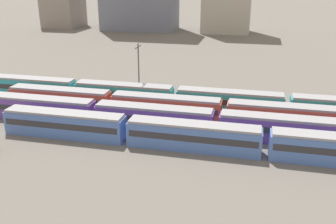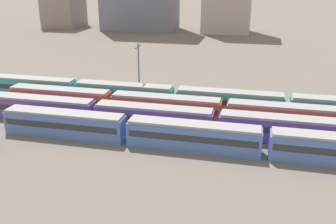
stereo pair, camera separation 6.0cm
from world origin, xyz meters
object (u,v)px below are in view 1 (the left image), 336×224
at_px(train_track_3, 229,101).
at_px(train_track_0, 193,136).
at_px(catenary_pole_1, 139,69).
at_px(train_track_1, 284,129).
at_px(train_track_2, 286,116).

bearing_deg(train_track_3, train_track_0, -102.89).
relative_size(train_track_3, catenary_pole_1, 8.91).
bearing_deg(train_track_1, train_track_0, -156.50).
xyz_separation_m(train_track_0, catenary_pole_1, (-13.47, 18.85, 3.90)).
bearing_deg(train_track_2, catenary_pole_1, 162.04).
relative_size(train_track_1, train_track_3, 1.00).
bearing_deg(train_track_0, train_track_1, 23.50).
distance_m(train_track_1, train_track_3, 13.36).
xyz_separation_m(train_track_2, catenary_pole_1, (-26.06, 8.45, 3.90)).
bearing_deg(catenary_pole_1, train_track_0, -54.46).
xyz_separation_m(train_track_0, train_track_2, (12.59, 10.40, 0.00)).
xyz_separation_m(train_track_3, catenary_pole_1, (-17.04, 3.25, 3.90)).
relative_size(train_track_2, train_track_3, 1.00).
relative_size(train_track_0, train_track_1, 0.60).
height_order(train_track_0, train_track_1, same).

